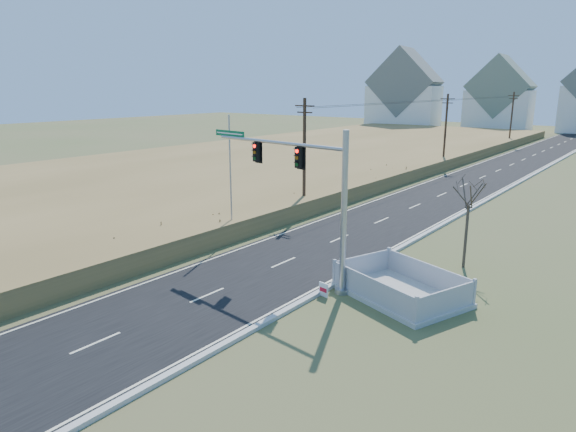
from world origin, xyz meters
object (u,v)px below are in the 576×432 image
object	(u,v)px
fence_enclosure	(400,291)
open_sign	(324,290)
bare_tree	(470,191)
traffic_signal_mast	(314,192)
flagpole	(231,191)

from	to	relation	value
fence_enclosure	open_sign	xyz separation A→B (m)	(-2.90, -2.28, 0.10)
bare_tree	open_sign	bearing A→B (deg)	-115.15
traffic_signal_mast	fence_enclosure	bearing A→B (deg)	21.20
traffic_signal_mast	open_sign	bearing A→B (deg)	-32.03
flagpole	bare_tree	world-z (taller)	flagpole
fence_enclosure	bare_tree	distance (m)	7.33
traffic_signal_mast	flagpole	distance (m)	9.56
traffic_signal_mast	flagpole	bearing A→B (deg)	166.87
fence_enclosure	bare_tree	xyz separation A→B (m)	(0.99, 6.02, 4.07)
fence_enclosure	bare_tree	bearing A→B (deg)	100.33
flagpole	fence_enclosure	bearing A→B (deg)	-9.50
flagpole	traffic_signal_mast	bearing A→B (deg)	-20.40
bare_tree	fence_enclosure	bearing A→B (deg)	-99.38
fence_enclosure	flagpole	distance (m)	13.72
fence_enclosure	flagpole	xyz separation A→B (m)	(-13.20, 2.21, 2.98)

